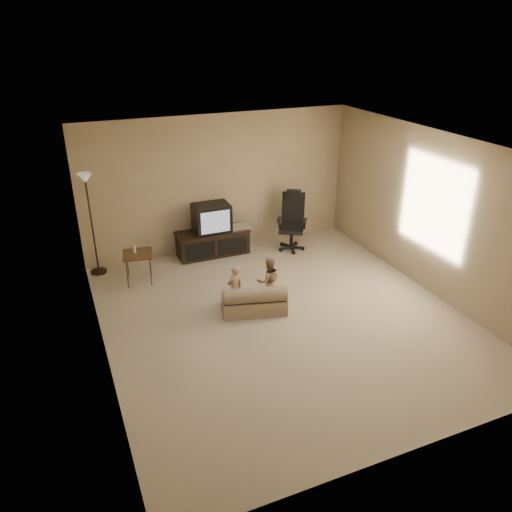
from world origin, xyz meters
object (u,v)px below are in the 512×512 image
(tv_stand, at_px, (213,234))
(side_table, at_px, (137,254))
(child_sofa, at_px, (254,301))
(office_chair, at_px, (292,228))
(toddler_left, at_px, (235,288))
(toddler_right, at_px, (269,281))
(floor_lamp, at_px, (88,202))

(tv_stand, bearing_deg, side_table, -158.90)
(side_table, height_order, child_sofa, side_table)
(office_chair, bearing_deg, tv_stand, -159.82)
(toddler_left, bearing_deg, child_sofa, 129.29)
(child_sofa, relative_size, toddler_right, 1.34)
(tv_stand, relative_size, office_chair, 1.22)
(side_table, distance_m, floor_lamp, 1.15)
(tv_stand, relative_size, floor_lamp, 0.78)
(side_table, xyz_separation_m, toddler_left, (1.14, -1.45, -0.13))
(tv_stand, relative_size, toddler_right, 1.76)
(toddler_left, bearing_deg, floor_lamp, -65.86)
(toddler_left, relative_size, toddler_right, 0.94)
(child_sofa, bearing_deg, side_table, 145.88)
(office_chair, bearing_deg, floor_lamp, -153.87)
(side_table, height_order, toddler_right, toddler_right)
(tv_stand, distance_m, office_chair, 1.49)
(toddler_left, bearing_deg, side_table, -67.62)
(toddler_left, distance_m, toddler_right, 0.54)
(floor_lamp, relative_size, child_sofa, 1.68)
(floor_lamp, height_order, child_sofa, floor_lamp)
(tv_stand, distance_m, floor_lamp, 2.24)
(child_sofa, height_order, toddler_left, toddler_left)
(tv_stand, distance_m, child_sofa, 2.18)
(side_table, relative_size, floor_lamp, 0.40)
(side_table, bearing_deg, child_sofa, -49.41)
(side_table, height_order, floor_lamp, floor_lamp)
(office_chair, xyz_separation_m, toddler_right, (-1.25, -1.72, -0.01))
(tv_stand, height_order, toddler_right, tv_stand)
(side_table, relative_size, child_sofa, 0.67)
(toddler_right, bearing_deg, tv_stand, -78.21)
(toddler_right, bearing_deg, floor_lamp, -36.74)
(tv_stand, height_order, office_chair, office_chair)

